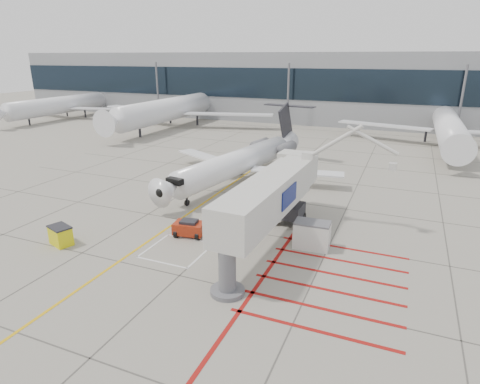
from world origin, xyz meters
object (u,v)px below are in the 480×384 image
at_px(jet_bridge, 266,204).
at_px(spill_bin, 61,235).
at_px(pushback_tug, 189,227).
at_px(regional_jet, 227,153).

height_order(jet_bridge, spill_bin, jet_bridge).
bearing_deg(spill_bin, jet_bridge, 37.77).
distance_m(jet_bridge, spill_bin, 15.35).
xyz_separation_m(pushback_tug, spill_bin, (-7.99, -5.02, 0.05)).
relative_size(regional_jet, jet_bridge, 1.60).
bearing_deg(pushback_tug, regional_jet, 92.43).
relative_size(pushback_tug, spill_bin, 1.38).
xyz_separation_m(regional_jet, spill_bin, (-5.63, -17.27, -2.98)).
bearing_deg(pushback_tug, spill_bin, -156.31).
relative_size(regional_jet, spill_bin, 16.77).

